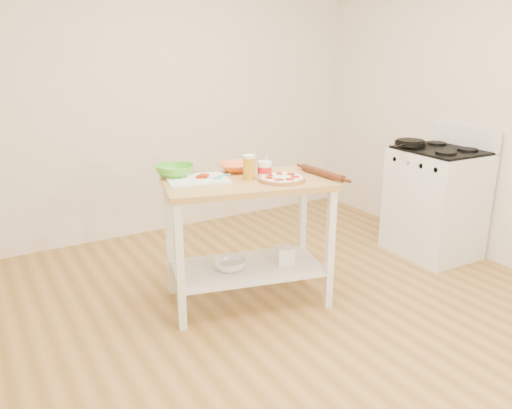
{
  "coord_description": "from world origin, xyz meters",
  "views": [
    {
      "loc": [
        -1.77,
        -2.31,
        1.75
      ],
      "look_at": [
        -0.09,
        0.49,
        0.72
      ],
      "focal_mm": 35.0,
      "sensor_mm": 36.0,
      "label": 1
    }
  ],
  "objects": [
    {
      "name": "room_shell",
      "position": [
        0.0,
        0.0,
        1.35
      ],
      "size": [
        4.04,
        4.54,
        2.74
      ],
      "color": "#AD7F3F",
      "rests_on": "ground"
    },
    {
      "name": "prep_island",
      "position": [
        -0.14,
        0.52,
        0.65
      ],
      "size": [
        1.23,
        0.87,
        0.9
      ],
      "rotation": [
        0.0,
        0.0,
        -0.25
      ],
      "color": "tan",
      "rests_on": "ground"
    },
    {
      "name": "gas_stove",
      "position": [
        1.7,
        0.44,
        0.47
      ],
      "size": [
        0.62,
        0.72,
        1.11
      ],
      "rotation": [
        0.0,
        0.0,
        -0.04
      ],
      "color": "white",
      "rests_on": "ground"
    },
    {
      "name": "skillet",
      "position": [
        1.53,
        0.63,
        0.97
      ],
      "size": [
        0.41,
        0.26,
        0.03
      ],
      "rotation": [
        0.0,
        0.0,
        0.31
      ],
      "color": "black",
      "rests_on": "gas_stove"
    },
    {
      "name": "pizza",
      "position": [
        0.04,
        0.38,
        0.92
      ],
      "size": [
        0.32,
        0.32,
        0.05
      ],
      "rotation": [
        0.0,
        0.0,
        0.01
      ],
      "color": "tan",
      "rests_on": "prep_island"
    },
    {
      "name": "cutting_board",
      "position": [
        -0.44,
        0.69,
        0.91
      ],
      "size": [
        0.46,
        0.38,
        0.04
      ],
      "rotation": [
        0.0,
        0.0,
        -0.23
      ],
      "color": "white",
      "rests_on": "prep_island"
    },
    {
      "name": "spatula",
      "position": [
        -0.28,
        0.63,
        0.92
      ],
      "size": [
        0.15,
        0.07,
        0.01
      ],
      "rotation": [
        0.0,
        0.0,
        0.12
      ],
      "color": "#2FB5B7",
      "rests_on": "cutting_board"
    },
    {
      "name": "knife",
      "position": [
        -0.42,
        0.89,
        0.92
      ],
      "size": [
        0.24,
        0.16,
        0.01
      ],
      "rotation": [
        0.0,
        0.0,
        -0.6
      ],
      "color": "silver",
      "rests_on": "cutting_board"
    },
    {
      "name": "orange_bowl",
      "position": [
        -0.09,
        0.77,
        0.93
      ],
      "size": [
        0.31,
        0.31,
        0.06
      ],
      "primitive_type": "imported",
      "rotation": [
        0.0,
        0.0,
        -0.25
      ],
      "color": "orange",
      "rests_on": "prep_island"
    },
    {
      "name": "green_bowl",
      "position": [
        -0.53,
        0.85,
        0.94
      ],
      "size": [
        0.37,
        0.37,
        0.08
      ],
      "primitive_type": "imported",
      "rotation": [
        0.0,
        0.0,
        -0.67
      ],
      "color": "#54C42B",
      "rests_on": "prep_island"
    },
    {
      "name": "beer_pint",
      "position": [
        -0.12,
        0.53,
        0.98
      ],
      "size": [
        0.08,
        0.08,
        0.17
      ],
      "color": "#C48D19",
      "rests_on": "prep_island"
    },
    {
      "name": "yogurt_tub",
      "position": [
        -0.01,
        0.51,
        0.96
      ],
      "size": [
        0.1,
        0.1,
        0.21
      ],
      "color": "white",
      "rests_on": "prep_island"
    },
    {
      "name": "rolling_pin",
      "position": [
        0.35,
        0.33,
        0.92
      ],
      "size": [
        0.06,
        0.42,
        0.05
      ],
      "primitive_type": "cylinder",
      "rotation": [
        1.57,
        0.0,
        0.03
      ],
      "color": "#572614",
      "rests_on": "prep_island"
    },
    {
      "name": "shelf_glass_bowl",
      "position": [
        -0.28,
        0.54,
        0.3
      ],
      "size": [
        0.26,
        0.26,
        0.07
      ],
      "primitive_type": "imported",
      "rotation": [
        0.0,
        0.0,
        -0.13
      ],
      "color": "silver",
      "rests_on": "prep_island"
    },
    {
      "name": "shelf_bin",
      "position": [
        0.12,
        0.44,
        0.32
      ],
      "size": [
        0.15,
        0.15,
        0.12
      ],
      "primitive_type": "cube",
      "rotation": [
        0.0,
        0.0,
        -0.25
      ],
      "color": "white",
      "rests_on": "prep_island"
    }
  ]
}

